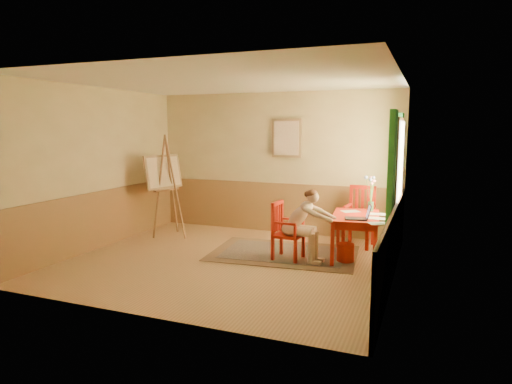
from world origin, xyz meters
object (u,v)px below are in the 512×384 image
at_px(chair_left, 286,231).
at_px(figure, 303,222).
at_px(table, 356,220).
at_px(laptop, 360,216).
at_px(easel, 165,176).
at_px(chair_back, 360,216).

distance_m(chair_left, figure, 0.34).
height_order(table, chair_left, chair_left).
bearing_deg(laptop, chair_left, -174.21).
xyz_separation_m(figure, easel, (-3.00, 0.77, 0.53)).
height_order(chair_back, laptop, chair_back).
bearing_deg(table, figure, -146.05).
distance_m(chair_left, chair_back, 1.63).
distance_m(chair_back, figure, 1.51).
relative_size(chair_back, easel, 0.54).
height_order(chair_left, figure, figure).
relative_size(chair_left, figure, 0.80).
relative_size(table, figure, 1.09).
height_order(table, easel, easel).
relative_size(table, easel, 0.64).
relative_size(laptop, easel, 0.21).
bearing_deg(chair_back, chair_left, -126.64).
distance_m(chair_left, easel, 2.89).
bearing_deg(figure, table, 33.95).
bearing_deg(chair_left, laptop, 5.79).
xyz_separation_m(chair_left, laptop, (1.15, 0.12, 0.30)).
relative_size(chair_left, chair_back, 0.87).
distance_m(figure, laptop, 0.88).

